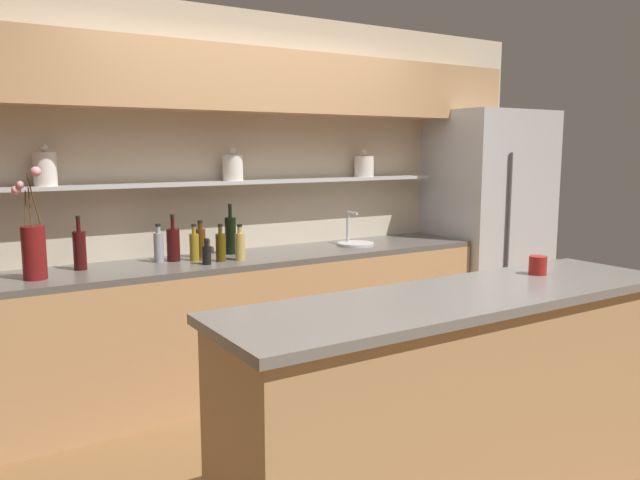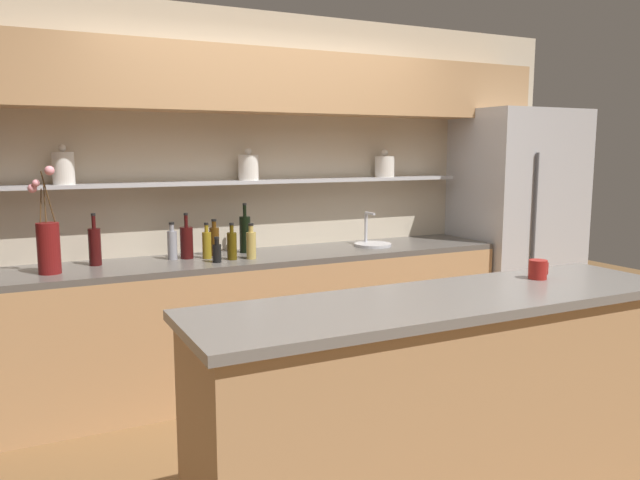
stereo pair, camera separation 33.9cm
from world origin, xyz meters
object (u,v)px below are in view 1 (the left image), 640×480
Objects in this scene: bottle_oil_6 at (194,246)px; sink_fixture at (355,242)px; refrigerator at (488,226)px; bottle_wine_4 at (80,250)px; bottle_wine_1 at (231,235)px; bottle_wine_2 at (173,244)px; bottle_spirit_0 at (201,242)px; flower_vase at (33,248)px; bottle_oil_7 at (221,247)px; bottle_spirit_3 at (159,246)px; coffee_mug at (538,265)px; bottle_sauce_5 at (207,254)px; bottle_spirit_8 at (240,245)px.

sink_fixture is at bearing -0.97° from bottle_oil_6.
refrigerator reaches higher than bottle_wine_4.
bottle_wine_2 is at bearing -172.37° from bottle_wine_1.
bottle_wine_1 is at bearing 7.05° from bottle_spirit_0.
bottle_spirit_0 is (1.04, 0.17, -0.07)m from flower_vase.
bottle_wine_1 reaches higher than bottle_oil_7.
bottle_spirit_3 is 2.29m from coffee_mug.
bottle_spirit_0 reaches higher than bottle_sauce_5.
sink_fixture reaches higher than coffee_mug.
flower_vase is at bearing -170.48° from bottle_spirit_0.
bottle_spirit_8 is at bearing -178.26° from refrigerator.
bottle_spirit_3 reaches higher than bottle_sauce_5.
bottle_spirit_8 is (0.12, -0.03, 0.00)m from bottle_oil_7.
bottle_spirit_0 is 1.03× the size of bottle_oil_7.
bottle_oil_7 is at bearing 24.32° from bottle_sauce_5.
refrigerator is 11.89× the size of bottle_sauce_5.
bottle_sauce_5 is (0.14, -0.23, -0.04)m from bottle_wine_2.
bottle_spirit_0 is (-1.18, 0.11, 0.08)m from sink_fixture.
bottle_wine_4 is at bearing 174.30° from bottle_oil_6.
bottle_wine_2 reaches higher than bottle_spirit_0.
bottle_wine_1 is 2.08m from coffee_mug.
bottle_wine_4 is 1.34× the size of bottle_oil_7.
bottle_spirit_0 reaches higher than coffee_mug.
bottle_spirit_0 reaches higher than bottle_oil_6.
refrigerator is 7.07× the size of sink_fixture.
sink_fixture is at bearing 177.95° from refrigerator.
refrigerator is 3.59m from flower_vase.
flower_vase reaches higher than bottle_oil_7.
flower_vase is 0.97m from bottle_oil_6.
refrigerator is 8.31× the size of bottle_spirit_8.
bottle_sauce_5 is 0.69× the size of bottle_oil_6.
bottle_spirit_0 is 1.04× the size of bottle_oil_6.
flower_vase reaches higher than bottle_wine_2.
bottle_wine_1 is at bearing 2.66° from bottle_wine_4.
flower_vase reaches higher than bottle_oil_6.
flower_vase is at bearing 175.17° from bottle_sauce_5.
bottle_wine_2 reaches higher than bottle_spirit_8.
bottle_sauce_5 is at bearing -177.82° from refrigerator.
coffee_mug is at bearing -61.58° from bottle_spirit_0.
sink_fixture reaches higher than bottle_spirit_3.
bottle_spirit_0 is 1.01× the size of bottle_spirit_3.
bottle_spirit_3 reaches higher than coffee_mug.
bottle_sauce_5 is (0.23, -0.23, -0.04)m from bottle_spirit_3.
flower_vase reaches higher than bottle_spirit_0.
bottle_spirit_8 reaches higher than coffee_mug.
bottle_wine_4 is 1.98× the size of bottle_sauce_5.
bottle_wine_1 is 1.41× the size of bottle_spirit_3.
bottle_wine_2 reaches higher than coffee_mug.
sink_fixture is at bearing -8.17° from bottle_wine_1.
sink_fixture is 0.97m from bottle_wine_1.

